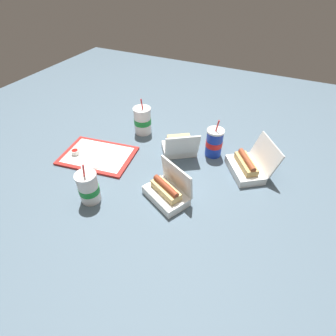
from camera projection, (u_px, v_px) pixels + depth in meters
name	position (u px, v px, depth m)	size (l,w,h in m)	color
ground_plane	(159.00, 176.00, 1.28)	(3.20, 3.20, 0.00)	#4C6070
food_tray	(98.00, 156.00, 1.39)	(0.40, 0.31, 0.01)	red
ketchup_cup	(75.00, 152.00, 1.38)	(0.04, 0.04, 0.02)	white
napkin_stack	(93.00, 162.00, 1.34)	(0.10, 0.10, 0.00)	white
plastic_fork	(99.00, 146.00, 1.44)	(0.11, 0.01, 0.01)	white
clamshell_hotdog_back	(248.00, 166.00, 1.28)	(0.27, 0.27, 0.16)	white
clamshell_sandwich_right	(179.00, 146.00, 1.39)	(0.24, 0.23, 0.16)	white
clamshell_hotdog_corner	(167.00, 192.00, 1.14)	(0.23, 0.20, 0.16)	white
soda_cup_front	(143.00, 121.00, 1.53)	(0.10, 0.10, 0.22)	white
soda_cup_left	(214.00, 143.00, 1.36)	(0.09, 0.09, 0.21)	#1938B7
soda_cup_right	(89.00, 188.00, 1.12)	(0.09, 0.09, 0.21)	white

